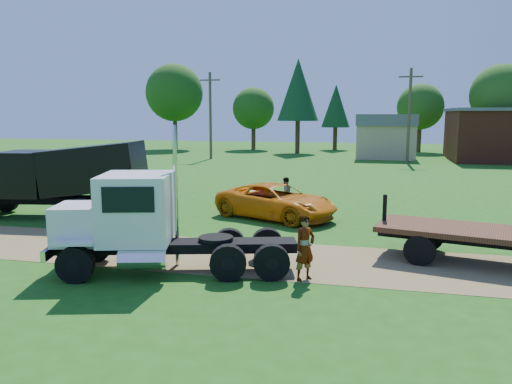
% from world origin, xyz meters
% --- Properties ---
extents(ground, '(140.00, 140.00, 0.00)m').
position_xyz_m(ground, '(0.00, 0.00, 0.00)').
color(ground, '#205211').
rests_on(ground, ground).
extents(dirt_track, '(120.00, 4.20, 0.01)m').
position_xyz_m(dirt_track, '(0.00, 0.00, 0.01)').
color(dirt_track, brown).
rests_on(dirt_track, ground).
extents(white_semi_tractor, '(7.32, 4.05, 4.33)m').
position_xyz_m(white_semi_tractor, '(-3.77, -2.14, 1.48)').
color(white_semi_tractor, black).
rests_on(white_semi_tractor, ground).
extents(black_dump_truck, '(8.17, 3.66, 3.47)m').
position_xyz_m(black_dump_truck, '(-10.75, 4.37, 1.91)').
color(black_dump_truck, black).
rests_on(black_dump_truck, ground).
extents(orange_pickup, '(6.17, 4.64, 1.56)m').
position_xyz_m(orange_pickup, '(-1.34, 6.36, 0.78)').
color(orange_pickup, orange).
rests_on(orange_pickup, ground).
extents(flatbed_trailer, '(8.05, 4.09, 1.98)m').
position_xyz_m(flatbed_trailer, '(6.94, 0.81, 0.85)').
color(flatbed_trailer, '#392212').
rests_on(flatbed_trailer, ground).
extents(spectator_a, '(0.78, 0.81, 1.87)m').
position_xyz_m(spectator_a, '(1.08, -1.83, 0.93)').
color(spectator_a, '#999999').
rests_on(spectator_a, ground).
extents(spectator_b, '(0.97, 0.96, 1.58)m').
position_xyz_m(spectator_b, '(-1.34, 8.65, 0.79)').
color(spectator_b, '#999999').
rests_on(spectator_b, ground).
extents(tan_shed, '(6.20, 5.40, 4.70)m').
position_xyz_m(tan_shed, '(4.00, 40.00, 2.42)').
color(tan_shed, tan).
rests_on(tan_shed, ground).
extents(utility_poles, '(42.20, 0.28, 9.00)m').
position_xyz_m(utility_poles, '(6.00, 35.00, 4.71)').
color(utility_poles, brown).
rests_on(utility_poles, ground).
extents(tree_row, '(59.23, 14.03, 11.64)m').
position_xyz_m(tree_row, '(6.88, 49.54, 7.12)').
color(tree_row, '#321D14').
rests_on(tree_row, ground).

